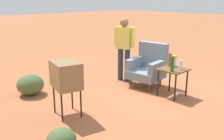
{
  "coord_description": "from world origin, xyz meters",
  "views": [
    {
      "loc": [
        3.58,
        -4.53,
        2.11
      ],
      "look_at": [
        -0.18,
        -1.07,
        0.65
      ],
      "focal_mm": 40.3,
      "sensor_mm": 36.0,
      "label": 1
    }
  ],
  "objects_px": {
    "person_standing": "(124,46)",
    "bottle_tall_amber": "(170,60)",
    "bottle_short_clear": "(181,65)",
    "flower_vase": "(174,60)",
    "armchair": "(148,66)",
    "bottle_wine_green": "(172,64)",
    "tv_on_stand": "(66,75)",
    "side_table": "(173,73)"
  },
  "relations": [
    {
      "from": "tv_on_stand",
      "to": "person_standing",
      "type": "relative_size",
      "value": 0.63
    },
    {
      "from": "person_standing",
      "to": "side_table",
      "type": "bearing_deg",
      "value": 0.38
    },
    {
      "from": "bottle_short_clear",
      "to": "bottle_wine_green",
      "type": "bearing_deg",
      "value": -96.95
    },
    {
      "from": "bottle_wine_green",
      "to": "armchair",
      "type": "bearing_deg",
      "value": 159.89
    },
    {
      "from": "person_standing",
      "to": "flower_vase",
      "type": "bearing_deg",
      "value": 8.44
    },
    {
      "from": "tv_on_stand",
      "to": "bottle_short_clear",
      "type": "xyz_separation_m",
      "value": [
        0.88,
        2.33,
        -0.05
      ]
    },
    {
      "from": "bottle_tall_amber",
      "to": "side_table",
      "type": "bearing_deg",
      "value": -32.36
    },
    {
      "from": "tv_on_stand",
      "to": "flower_vase",
      "type": "relative_size",
      "value": 3.89
    },
    {
      "from": "bottle_short_clear",
      "to": "person_standing",
      "type": "bearing_deg",
      "value": -176.92
    },
    {
      "from": "armchair",
      "to": "tv_on_stand",
      "type": "bearing_deg",
      "value": -88.52
    },
    {
      "from": "person_standing",
      "to": "flower_vase",
      "type": "relative_size",
      "value": 6.19
    },
    {
      "from": "armchair",
      "to": "bottle_tall_amber",
      "type": "xyz_separation_m",
      "value": [
        0.64,
        -0.03,
        0.28
      ]
    },
    {
      "from": "tv_on_stand",
      "to": "bottle_wine_green",
      "type": "height_order",
      "value": "tv_on_stand"
    },
    {
      "from": "person_standing",
      "to": "bottle_tall_amber",
      "type": "xyz_separation_m",
      "value": [
        1.34,
        0.12,
        -0.16
      ]
    },
    {
      "from": "armchair",
      "to": "person_standing",
      "type": "height_order",
      "value": "person_standing"
    },
    {
      "from": "bottle_wine_green",
      "to": "flower_vase",
      "type": "relative_size",
      "value": 1.21
    },
    {
      "from": "tv_on_stand",
      "to": "bottle_wine_green",
      "type": "distance_m",
      "value": 2.23
    },
    {
      "from": "person_standing",
      "to": "bottle_tall_amber",
      "type": "distance_m",
      "value": 1.35
    },
    {
      "from": "bottle_tall_amber",
      "to": "flower_vase",
      "type": "height_order",
      "value": "bottle_tall_amber"
    },
    {
      "from": "side_table",
      "to": "flower_vase",
      "type": "distance_m",
      "value": 0.33
    },
    {
      "from": "person_standing",
      "to": "tv_on_stand",
      "type": "bearing_deg",
      "value": -71.29
    },
    {
      "from": "side_table",
      "to": "person_standing",
      "type": "bearing_deg",
      "value": -179.62
    },
    {
      "from": "side_table",
      "to": "flower_vase",
      "type": "height_order",
      "value": "flower_vase"
    },
    {
      "from": "bottle_tall_amber",
      "to": "flower_vase",
      "type": "relative_size",
      "value": 1.13
    },
    {
      "from": "armchair",
      "to": "flower_vase",
      "type": "distance_m",
      "value": 0.75
    },
    {
      "from": "armchair",
      "to": "side_table",
      "type": "height_order",
      "value": "armchair"
    },
    {
      "from": "bottle_wine_green",
      "to": "bottle_short_clear",
      "type": "height_order",
      "value": "bottle_wine_green"
    },
    {
      "from": "person_standing",
      "to": "bottle_tall_amber",
      "type": "height_order",
      "value": "person_standing"
    },
    {
      "from": "person_standing",
      "to": "bottle_short_clear",
      "type": "xyz_separation_m",
      "value": [
        1.64,
        0.09,
        -0.21
      ]
    },
    {
      "from": "armchair",
      "to": "side_table",
      "type": "distance_m",
      "value": 0.83
    },
    {
      "from": "tv_on_stand",
      "to": "bottle_short_clear",
      "type": "bearing_deg",
      "value": 69.24
    },
    {
      "from": "bottle_wine_green",
      "to": "bottle_short_clear",
      "type": "relative_size",
      "value": 1.6
    },
    {
      "from": "tv_on_stand",
      "to": "bottle_wine_green",
      "type": "bearing_deg",
      "value": 67.57
    },
    {
      "from": "person_standing",
      "to": "bottle_short_clear",
      "type": "relative_size",
      "value": 8.2
    },
    {
      "from": "armchair",
      "to": "bottle_tall_amber",
      "type": "bearing_deg",
      "value": -2.66
    },
    {
      "from": "flower_vase",
      "to": "bottle_short_clear",
      "type": "bearing_deg",
      "value": -25.3
    },
    {
      "from": "bottle_short_clear",
      "to": "flower_vase",
      "type": "distance_m",
      "value": 0.28
    },
    {
      "from": "flower_vase",
      "to": "person_standing",
      "type": "bearing_deg",
      "value": -171.56
    },
    {
      "from": "person_standing",
      "to": "bottle_tall_amber",
      "type": "bearing_deg",
      "value": 5.26
    },
    {
      "from": "armchair",
      "to": "flower_vase",
      "type": "relative_size",
      "value": 4.0
    },
    {
      "from": "armchair",
      "to": "side_table",
      "type": "relative_size",
      "value": 1.69
    },
    {
      "from": "side_table",
      "to": "bottle_tall_amber",
      "type": "height_order",
      "value": "bottle_tall_amber"
    }
  ]
}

